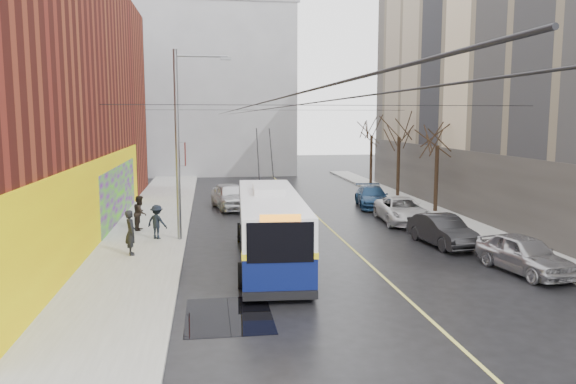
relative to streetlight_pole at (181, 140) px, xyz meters
name	(u,v)px	position (x,y,z in m)	size (l,w,h in m)	color
ground	(366,305)	(6.14, -10.00, -4.85)	(140.00, 140.00, 0.00)	black
sidewalk_left	(148,233)	(-1.86, 2.00, -4.77)	(4.00, 60.00, 0.15)	gray
sidewalk_right	(464,224)	(15.14, 2.00, -4.77)	(2.00, 60.00, 0.15)	gray
lane_line	(323,222)	(7.64, 4.00, -4.84)	(0.12, 50.00, 0.01)	#BFB74C
building_far	(196,88)	(0.14, 34.99, 4.17)	(20.50, 12.10, 18.00)	gray
streetlight_pole	(181,140)	(0.00, 0.00, 0.00)	(2.65, 0.60, 9.00)	slate
catenary_wires	(250,111)	(3.60, 4.77, 1.40)	(18.00, 60.00, 0.22)	black
tree_near	(438,133)	(15.14, 6.00, 0.13)	(3.20, 3.20, 6.40)	black
tree_mid	(399,126)	(15.14, 13.00, 0.41)	(3.20, 3.20, 6.68)	black
tree_far	(372,126)	(15.14, 20.00, 0.30)	(3.20, 3.20, 6.57)	black
puddle	(229,316)	(1.78, -10.39, -4.84)	(2.58, 3.40, 0.01)	black
pigeons_flying	(261,88)	(3.83, 0.50, 2.48)	(2.82, 2.68, 0.88)	slate
trolleybus	(270,226)	(3.72, -4.13, -3.35)	(3.09, 11.44, 5.37)	#091143
parked_car_a	(524,254)	(13.14, -7.25, -4.11)	(1.73, 4.31, 1.47)	#A2A1A6
parked_car_b	(442,230)	(11.94, -2.44, -4.14)	(1.50, 4.31, 1.42)	black
parked_car_c	(402,210)	(12.02, 3.26, -4.14)	(2.34, 5.07, 1.41)	silver
parked_car_d	(372,197)	(11.94, 8.81, -4.16)	(1.93, 4.75, 1.38)	navy
following_car	(230,196)	(2.64, 9.52, -4.01)	(1.97, 4.91, 1.67)	silver
pedestrian_a	(131,233)	(-2.03, -2.84, -3.74)	(0.70, 0.46, 1.91)	black
pedestrian_b	(140,213)	(-2.26, 2.47, -3.80)	(0.87, 0.68, 1.79)	black
pedestrian_c	(157,222)	(-1.22, 0.22, -3.88)	(1.05, 0.61, 1.63)	black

